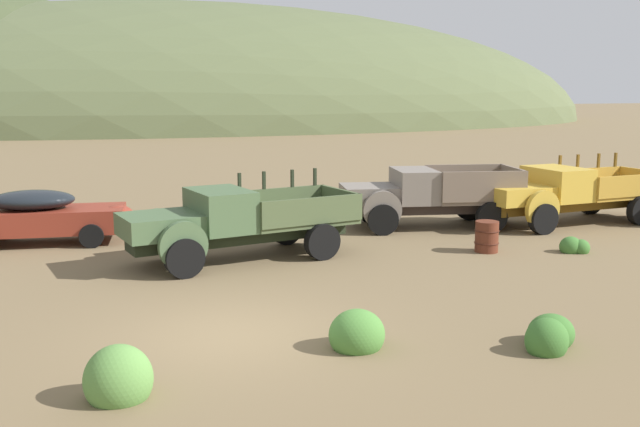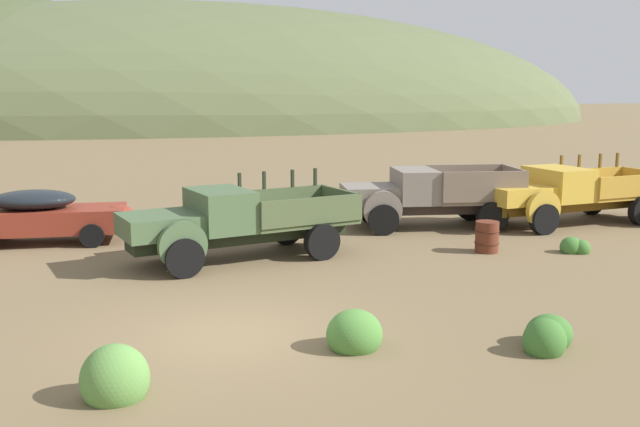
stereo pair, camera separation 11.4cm
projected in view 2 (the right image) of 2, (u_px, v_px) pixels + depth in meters
name	position (u px, v px, depth m)	size (l,w,h in m)	color
ground_plane	(230.00, 335.00, 13.17)	(300.00, 300.00, 0.00)	brown
hill_far_right	(195.00, 123.00, 90.59)	(109.10, 54.09, 29.25)	#56603D
car_rust_red	(49.00, 215.00, 20.83)	(4.98, 2.41, 1.57)	maroon
truck_weathered_green	(227.00, 223.00, 18.59)	(6.40, 3.20, 2.16)	#232B1B
truck_primer_gray	(419.00, 196.00, 23.10)	(5.94, 3.31, 1.91)	#3D322D
truck_faded_yellow	(560.00, 194.00, 23.59)	(6.63, 2.84, 2.16)	brown
oil_drum_spare	(487.00, 237.00, 19.73)	(0.68, 0.68, 0.86)	#5B2819
bush_front_left	(547.00, 337.00, 12.48)	(1.14, 1.05, 0.78)	#3D702D
bush_lone_scrub	(116.00, 379.00, 10.52)	(1.01, 0.97, 1.05)	#5B8E42
bush_near_barrel	(356.00, 334.00, 12.53)	(1.00, 0.92, 0.89)	#4C8438
bush_back_edge	(576.00, 248.00, 19.71)	(0.80, 0.65, 0.57)	#3D702D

